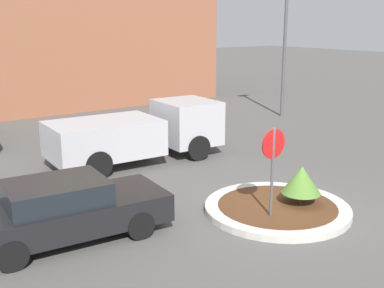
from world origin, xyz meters
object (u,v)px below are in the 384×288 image
at_px(utility_truck, 139,132).
at_px(parked_sedan_black, 65,210).
at_px(stop_sign, 273,158).
at_px(light_pole, 285,40).

distance_m(utility_truck, parked_sedan_black, 6.29).
relative_size(stop_sign, light_pole, 0.36).
bearing_deg(utility_truck, stop_sign, -87.75).
bearing_deg(utility_truck, light_pole, 18.96).
bearing_deg(light_pole, parked_sedan_black, -153.29).
xyz_separation_m(stop_sign, light_pole, (10.07, 9.27, 2.16)).
height_order(stop_sign, light_pole, light_pole).
relative_size(stop_sign, parked_sedan_black, 0.51).
bearing_deg(utility_truck, parked_sedan_black, -132.04).
relative_size(parked_sedan_black, light_pole, 0.71).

